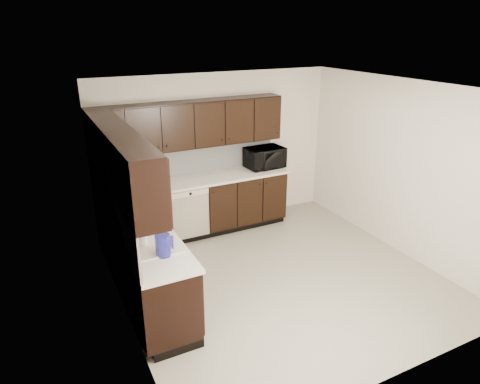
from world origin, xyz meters
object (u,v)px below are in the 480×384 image
at_px(storage_bin, 138,219).
at_px(blue_pitcher, 163,245).
at_px(microwave, 265,158).
at_px(sink, 152,246).
at_px(toaster_oven, 113,186).

xyz_separation_m(storage_bin, blue_pitcher, (0.05, -0.81, 0.03)).
height_order(microwave, blue_pitcher, microwave).
distance_m(sink, blue_pitcher, 0.40).
distance_m(microwave, toaster_oven, 2.50).
xyz_separation_m(toaster_oven, blue_pitcher, (0.10, -2.04, 0.02)).
bearing_deg(storage_bin, toaster_oven, 92.31).
bearing_deg(sink, microwave, 35.60).
height_order(microwave, storage_bin, microwave).
bearing_deg(sink, storage_bin, 92.40).
xyz_separation_m(sink, blue_pitcher, (0.03, -0.35, 0.18)).
bearing_deg(toaster_oven, blue_pitcher, -64.97).
bearing_deg(storage_bin, sink, -87.60).
xyz_separation_m(microwave, blue_pitcher, (-2.40, -2.09, -0.05)).
relative_size(storage_bin, blue_pitcher, 1.82).
distance_m(microwave, blue_pitcher, 3.18).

